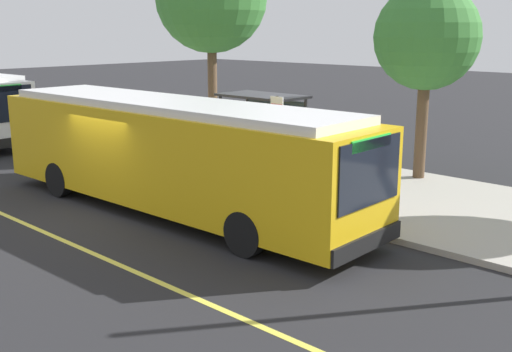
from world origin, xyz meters
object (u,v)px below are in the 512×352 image
(transit_bus_main, at_px, (171,152))
(waiting_bench, at_px, (271,155))
(route_sign_post, at_px, (277,132))
(pedestrian_commuter, at_px, (227,147))

(transit_bus_main, height_order, waiting_bench, transit_bus_main)
(transit_bus_main, bearing_deg, route_sign_post, 64.67)
(waiting_bench, xyz_separation_m, pedestrian_commuter, (-0.25, -1.78, 0.48))
(transit_bus_main, relative_size, pedestrian_commuter, 7.16)
(pedestrian_commuter, bearing_deg, transit_bus_main, -68.35)
(waiting_bench, distance_m, pedestrian_commuter, 1.86)
(route_sign_post, height_order, pedestrian_commuter, route_sign_post)
(transit_bus_main, distance_m, route_sign_post, 3.02)
(waiting_bench, bearing_deg, pedestrian_commuter, -97.88)
(pedestrian_commuter, bearing_deg, route_sign_post, -13.14)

